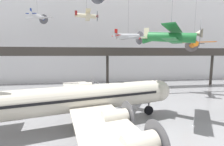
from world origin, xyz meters
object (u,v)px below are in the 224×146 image
(airliner_silver_main, at_px, (81,99))
(stanchion_barrier, at_px, (194,124))
(suspended_plane_green_biplane, at_px, (171,37))
(info_sign_pedestal, at_px, (152,126))
(suspended_plane_orange_highwing, at_px, (194,44))
(suspended_plane_silver_racer, at_px, (128,37))
(suspended_plane_white_twin, at_px, (38,16))
(suspended_plane_cream_biplane, at_px, (87,16))

(airliner_silver_main, bearing_deg, stanchion_barrier, -21.13)
(suspended_plane_green_biplane, distance_m, info_sign_pedestal, 11.25)
(suspended_plane_orange_highwing, bearing_deg, suspended_plane_silver_racer, 105.55)
(suspended_plane_green_biplane, relative_size, info_sign_pedestal, 10.38)
(airliner_silver_main, relative_size, info_sign_pedestal, 23.80)
(info_sign_pedestal, bearing_deg, suspended_plane_white_twin, 132.74)
(suspended_plane_orange_highwing, xyz_separation_m, suspended_plane_silver_racer, (-13.47, 3.42, 1.81))
(airliner_silver_main, bearing_deg, suspended_plane_cream_biplane, 75.78)
(suspended_plane_green_biplane, bearing_deg, suspended_plane_white_twin, 175.03)
(suspended_plane_white_twin, height_order, stanchion_barrier, suspended_plane_white_twin)
(airliner_silver_main, relative_size, suspended_plane_white_twin, 4.42)
(suspended_plane_orange_highwing, bearing_deg, suspended_plane_white_twin, 104.52)
(airliner_silver_main, bearing_deg, suspended_plane_silver_racer, 45.56)
(info_sign_pedestal, bearing_deg, suspended_plane_silver_racer, 88.68)
(stanchion_barrier, height_order, info_sign_pedestal, info_sign_pedestal)
(suspended_plane_cream_biplane, height_order, stanchion_barrier, suspended_plane_cream_biplane)
(info_sign_pedestal, bearing_deg, airliner_silver_main, 167.67)
(suspended_plane_white_twin, distance_m, suspended_plane_silver_racer, 21.93)
(suspended_plane_cream_biplane, xyz_separation_m, suspended_plane_green_biplane, (10.78, -16.37, -6.24))
(suspended_plane_cream_biplane, distance_m, suspended_plane_green_biplane, 20.57)
(suspended_plane_green_biplane, height_order, info_sign_pedestal, suspended_plane_green_biplane)
(suspended_plane_silver_racer, relative_size, info_sign_pedestal, 9.31)
(suspended_plane_cream_biplane, height_order, suspended_plane_green_biplane, suspended_plane_cream_biplane)
(stanchion_barrier, bearing_deg, suspended_plane_white_twin, 136.69)
(suspended_plane_orange_highwing, relative_size, stanchion_barrier, 12.17)
(airliner_silver_main, height_order, info_sign_pedestal, airliner_silver_main)
(suspended_plane_cream_biplane, distance_m, stanchion_barrier, 28.35)
(airliner_silver_main, xyz_separation_m, suspended_plane_cream_biplane, (0.57, 16.70, 13.77))
(airliner_silver_main, distance_m, suspended_plane_white_twin, 27.68)
(suspended_plane_cream_biplane, relative_size, stanchion_barrier, 6.24)
(suspended_plane_silver_racer, xyz_separation_m, stanchion_barrier, (3.98, -17.23, -12.33))
(suspended_plane_cream_biplane, bearing_deg, suspended_plane_white_twin, 156.67)
(suspended_plane_silver_racer, distance_m, info_sign_pedestal, 21.30)
(suspended_plane_cream_biplane, relative_size, suspended_plane_white_twin, 1.01)
(suspended_plane_white_twin, xyz_separation_m, stanchion_barrier, (24.50, -23.10, -17.35))
(suspended_plane_cream_biplane, xyz_separation_m, suspended_plane_white_twin, (-11.57, 4.30, 0.53))
(airliner_silver_main, height_order, suspended_plane_white_twin, suspended_plane_white_twin)
(suspended_plane_white_twin, height_order, suspended_plane_green_biplane, suspended_plane_white_twin)
(suspended_plane_cream_biplane, bearing_deg, airliner_silver_main, -94.89)
(suspended_plane_green_biplane, distance_m, stanchion_barrier, 11.07)
(suspended_plane_white_twin, bearing_deg, suspended_plane_cream_biplane, -95.48)
(info_sign_pedestal, bearing_deg, suspended_plane_green_biplane, 41.92)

